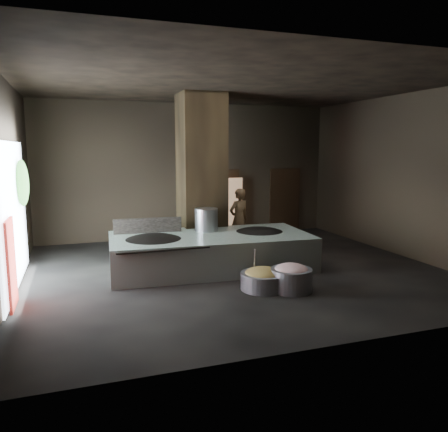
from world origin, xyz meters
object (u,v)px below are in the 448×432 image
object	(u,v)px
hearth_platform	(211,251)
wok_right	(259,235)
meat_basin	(291,280)
cook	(239,219)
stock_pot	(206,221)
wok_left	(154,243)
veg_basin	(263,281)

from	to	relation	value
hearth_platform	wok_right	world-z (taller)	wok_right
hearth_platform	meat_basin	world-z (taller)	hearth_platform
cook	stock_pot	bearing A→B (deg)	24.73
wok_left	cook	world-z (taller)	cook
wok_right	stock_pot	size ratio (longest dim) A/B	2.25
stock_pot	meat_basin	distance (m)	3.13
hearth_platform	wok_right	bearing A→B (deg)	5.78
wok_left	meat_basin	xyz separation A→B (m)	(2.54, -2.22, -0.51)
cook	wok_left	bearing A→B (deg)	15.35
wok_left	veg_basin	xyz separation A→B (m)	(2.03, -1.93, -0.57)
wok_right	cook	size ratio (longest dim) A/B	0.79
wok_right	veg_basin	bearing A→B (deg)	-110.87
wok_right	stock_pot	bearing A→B (deg)	158.96
wok_right	veg_basin	size ratio (longest dim) A/B	1.48
wok_right	meat_basin	distance (m)	2.39
stock_pot	wok_left	bearing A→B (deg)	-158.20
hearth_platform	meat_basin	bearing A→B (deg)	-60.62
hearth_platform	stock_pot	distance (m)	0.89
wok_right	meat_basin	world-z (taller)	wok_right
hearth_platform	stock_pot	size ratio (longest dim) A/B	7.67
stock_pot	meat_basin	xyz separation A→B (m)	(1.04, -2.82, -0.89)
hearth_platform	meat_basin	xyz separation A→B (m)	(1.09, -2.27, -0.19)
wok_left	wok_right	size ratio (longest dim) A/B	1.07
stock_pot	meat_basin	size ratio (longest dim) A/B	0.74
wok_left	stock_pot	size ratio (longest dim) A/B	2.42
wok_right	veg_basin	xyz separation A→B (m)	(-0.77, -2.03, -0.57)
stock_pot	meat_basin	world-z (taller)	stock_pot
cook	meat_basin	world-z (taller)	cook
stock_pot	wok_right	bearing A→B (deg)	-21.04
meat_basin	cook	bearing A→B (deg)	85.07
wok_right	hearth_platform	bearing A→B (deg)	-177.88
wok_right	veg_basin	distance (m)	2.25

